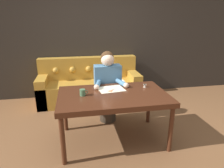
# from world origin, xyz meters

# --- Properties ---
(ground_plane) EXTENTS (16.00, 16.00, 0.00)m
(ground_plane) POSITION_xyz_m (0.00, 0.00, 0.00)
(ground_plane) COLOR brown
(wall_back) EXTENTS (8.00, 0.06, 2.60)m
(wall_back) POSITION_xyz_m (0.00, 1.99, 1.30)
(wall_back) COLOR #2D2823
(wall_back) RESTS_ON ground_plane
(dining_table) EXTENTS (1.51, 0.93, 0.72)m
(dining_table) POSITION_xyz_m (-0.02, 0.02, 0.66)
(dining_table) COLOR #472314
(dining_table) RESTS_ON ground_plane
(couch) EXTENTS (2.11, 0.77, 0.91)m
(couch) POSITION_xyz_m (-0.23, 1.61, 0.33)
(couch) COLOR #B7842D
(couch) RESTS_ON ground_plane
(person) EXTENTS (0.53, 0.56, 1.22)m
(person) POSITION_xyz_m (-0.00, 0.61, 0.63)
(person) COLOR #33281E
(person) RESTS_ON ground_plane
(pattern_paper_main) EXTENTS (0.41, 0.35, 0.00)m
(pattern_paper_main) POSITION_xyz_m (-0.01, 0.22, 0.73)
(pattern_paper_main) COLOR beige
(pattern_paper_main) RESTS_ON dining_table
(scissors) EXTENTS (0.20, 0.20, 0.01)m
(scissors) POSITION_xyz_m (-0.01, 0.16, 0.73)
(scissors) COLOR silver
(scissors) RESTS_ON dining_table
(mug) EXTENTS (0.11, 0.08, 0.09)m
(mug) POSITION_xyz_m (-0.44, 0.04, 0.77)
(mug) COLOR #47704C
(mug) RESTS_ON dining_table
(thread_spool) EXTENTS (0.04, 0.04, 0.05)m
(thread_spool) POSITION_xyz_m (0.50, 0.21, 0.75)
(thread_spool) COLOR beige
(thread_spool) RESTS_ON dining_table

